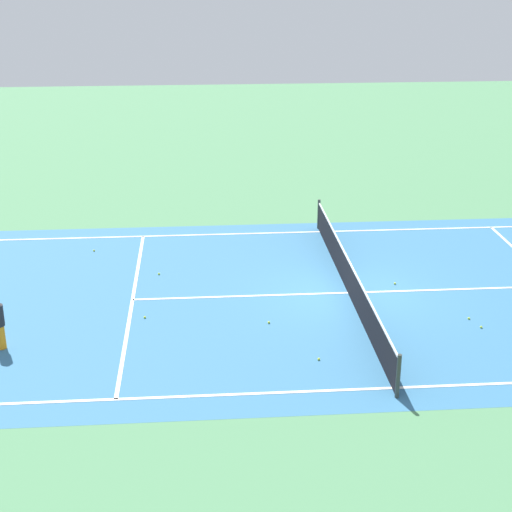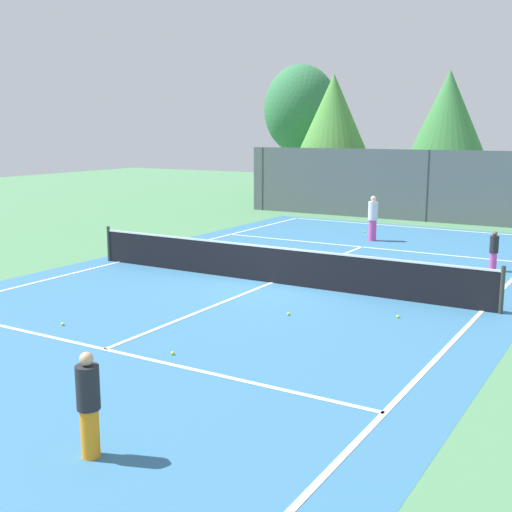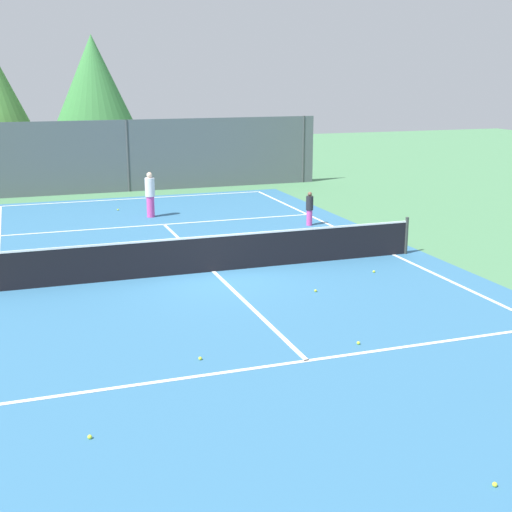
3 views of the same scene
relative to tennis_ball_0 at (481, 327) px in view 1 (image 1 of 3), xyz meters
name	(u,v)px [view 1 (image 1 of 3)]	position (x,y,z in m)	size (l,w,h in m)	color
ground_plane	(348,293)	(-2.60, -3.15, -0.03)	(80.00, 80.00, 0.00)	#4C8456
court_surface	(348,293)	(-2.60, -3.15, -0.03)	(13.00, 25.00, 0.01)	teal
tennis_net	(349,277)	(-2.60, -3.15, 0.48)	(11.90, 0.10, 1.10)	#333833
tennis_ball_0	(481,327)	(0.00, 0.00, 0.00)	(0.07, 0.07, 0.07)	#CCE533
tennis_ball_2	(159,274)	(-4.46, -8.85, 0.00)	(0.07, 0.07, 0.07)	#CCE533
tennis_ball_4	(269,322)	(-0.74, -5.71, 0.00)	(0.07, 0.07, 0.07)	#CCE533
tennis_ball_5	(319,359)	(1.43, -4.66, 0.00)	(0.07, 0.07, 0.07)	#CCE533
tennis_ball_6	(395,283)	(-3.13, -1.60, 0.00)	(0.07, 0.07, 0.07)	#CCE533
tennis_ball_7	(94,250)	(-6.72, -11.13, 0.00)	(0.07, 0.07, 0.07)	#CCE533
tennis_ball_9	(145,317)	(-1.33, -9.12, 0.00)	(0.07, 0.07, 0.07)	#CCE533
tennis_ball_10	(469,318)	(-0.56, -0.15, 0.00)	(0.07, 0.07, 0.07)	#CCE533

